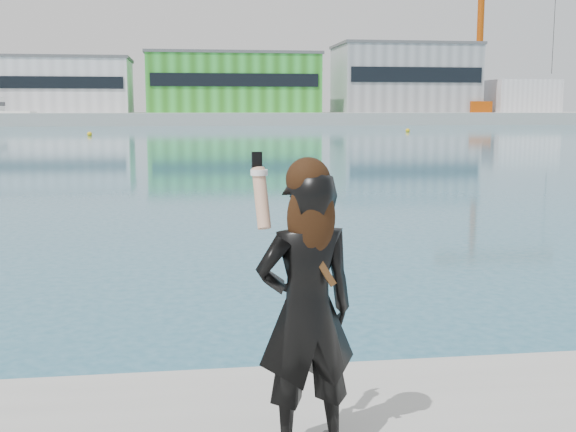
# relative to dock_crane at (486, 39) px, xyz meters

# --- Properties ---
(far_quay) EXTENTS (320.00, 40.00, 2.00)m
(far_quay) POSITION_rel_dock_crane_xyz_m (-53.20, 8.00, -14.07)
(far_quay) COLOR #9E9E99
(far_quay) RESTS_ON ground
(warehouse_white) EXTENTS (24.48, 15.35, 9.50)m
(warehouse_white) POSITION_rel_dock_crane_xyz_m (-75.20, 5.98, -8.31)
(warehouse_white) COLOR silver
(warehouse_white) RESTS_ON far_quay
(warehouse_green) EXTENTS (30.60, 16.36, 10.50)m
(warehouse_green) POSITION_rel_dock_crane_xyz_m (-45.20, 5.98, -7.81)
(warehouse_green) COLOR #308B22
(warehouse_green) RESTS_ON far_quay
(warehouse_grey_right) EXTENTS (25.50, 15.35, 12.50)m
(warehouse_grey_right) POSITION_rel_dock_crane_xyz_m (-13.20, 5.98, -6.80)
(warehouse_grey_right) COLOR gray
(warehouse_grey_right) RESTS_ON far_quay
(ancillary_shed) EXTENTS (12.00, 10.00, 6.00)m
(ancillary_shed) POSITION_rel_dock_crane_xyz_m (8.80, 4.00, -10.07)
(ancillary_shed) COLOR silver
(ancillary_shed) RESTS_ON far_quay
(dock_crane) EXTENTS (23.00, 4.00, 24.00)m
(dock_crane) POSITION_rel_dock_crane_xyz_m (0.00, 0.00, 0.00)
(dock_crane) COLOR #C84C0B
(dock_crane) RESTS_ON far_quay
(flagpole_right) EXTENTS (1.28, 0.16, 8.00)m
(flagpole_right) POSITION_rel_dock_crane_xyz_m (-31.11, -1.00, -8.53)
(flagpole_right) COLOR silver
(flagpole_right) RESTS_ON far_quay
(buoy_near) EXTENTS (0.50, 0.50, 0.50)m
(buoy_near) POSITION_rel_dock_crane_xyz_m (-28.14, -44.39, -15.07)
(buoy_near) COLOR #E9B80C
(buoy_near) RESTS_ON ground
(buoy_far) EXTENTS (0.50, 0.50, 0.50)m
(buoy_far) POSITION_rel_dock_crane_xyz_m (-63.27, -51.63, -15.07)
(buoy_far) COLOR #E9B80C
(buoy_far) RESTS_ON ground
(woman) EXTENTS (0.62, 0.47, 1.63)m
(woman) POSITION_rel_dock_crane_xyz_m (-53.21, -122.29, -13.44)
(woman) COLOR black
(woman) RESTS_ON near_quay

